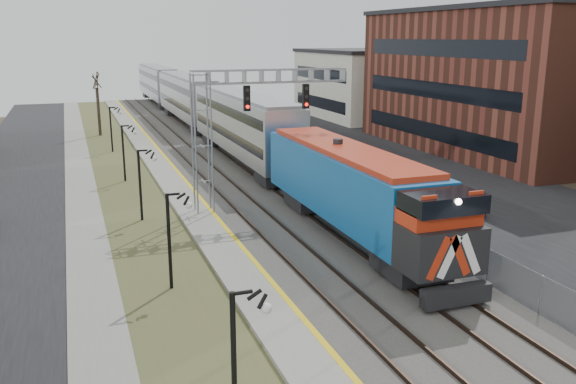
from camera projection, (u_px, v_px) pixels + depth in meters
name	position (u px, v px, depth m)	size (l,w,h in m)	color
street_west	(5.00, 201.00, 37.65)	(7.00, 120.00, 0.04)	black
sidewalk	(82.00, 195.00, 39.11)	(2.00, 120.00, 0.08)	gray
grass_median	(130.00, 191.00, 40.10)	(4.00, 120.00, 0.06)	#4C522C
platform	(175.00, 186.00, 41.05)	(2.00, 120.00, 0.24)	gray
ballast_bed	(247.00, 181.00, 42.69)	(8.00, 120.00, 0.20)	#595651
parking_lot	(397.00, 170.00, 46.64)	(16.00, 120.00, 0.04)	black
platform_edge	(188.00, 183.00, 41.31)	(0.24, 120.00, 0.01)	gold
track_near	(219.00, 181.00, 42.00)	(1.58, 120.00, 0.15)	#2D2119
track_far	(267.00, 177.00, 43.14)	(1.58, 120.00, 0.15)	#2D2119
train	(202.00, 107.00, 62.28)	(3.00, 85.85, 5.33)	#13589D
signal_gantry	(231.00, 116.00, 34.04)	(9.00, 1.07, 8.15)	gray
lampposts	(168.00, 240.00, 24.36)	(0.14, 62.14, 4.00)	black
fence	(302.00, 167.00, 43.89)	(0.04, 120.00, 1.60)	gray
car_lot_d	(442.00, 205.00, 34.30)	(2.02, 4.97, 1.44)	navy
car_lot_e	(388.00, 181.00, 39.73)	(1.87, 4.66, 1.59)	gray
car_lot_f	(331.00, 146.00, 52.04)	(1.73, 4.96, 1.64)	#0D4517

